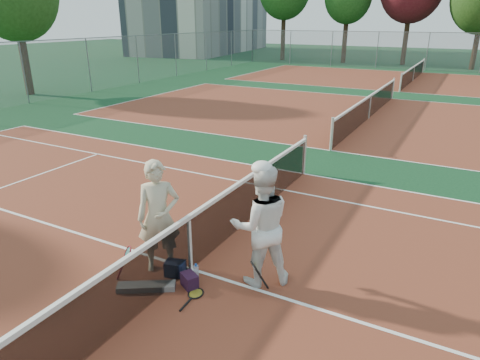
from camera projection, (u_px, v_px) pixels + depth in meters
name	position (u px, v px, depth m)	size (l,w,h in m)	color
ground	(191.00, 269.00, 7.36)	(130.00, 130.00, 0.00)	#0F371C
court_main	(191.00, 269.00, 7.36)	(23.77, 10.97, 0.01)	brown
court_far_a	(368.00, 118.00, 18.47)	(23.77, 10.97, 0.01)	brown
court_far_b	(413.00, 81.00, 29.58)	(23.77, 10.97, 0.01)	brown
net_main	(190.00, 243.00, 7.18)	(0.10, 10.98, 1.02)	black
net_far_a	(370.00, 107.00, 18.29)	(0.10, 10.98, 1.02)	black
net_far_b	(414.00, 73.00, 29.40)	(0.10, 10.98, 1.02)	black
fence_back	(427.00, 52.00, 34.81)	(32.00, 0.06, 3.00)	slate
player_a	(159.00, 217.00, 7.07)	(0.71, 0.46, 1.94)	beige
player_b	(261.00, 226.00, 6.70)	(0.97, 0.76, 2.00)	white
racket_red	(128.00, 262.00, 7.05)	(0.29, 0.27, 0.55)	maroon
racket_black_held	(255.00, 277.00, 6.66)	(0.31, 0.27, 0.54)	black
racket_spare	(196.00, 293.00, 6.68)	(0.60, 0.27, 0.03)	black
sports_bag_navy	(175.00, 268.00, 7.14)	(0.33, 0.22, 0.26)	black
sports_bag_purple	(189.00, 281.00, 6.83)	(0.29, 0.20, 0.23)	black
net_cover_canvas	(146.00, 287.00, 6.79)	(0.92, 0.21, 0.10)	#625D58
water_bottle	(196.00, 274.00, 6.95)	(0.09, 0.09, 0.30)	#C8DDFD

